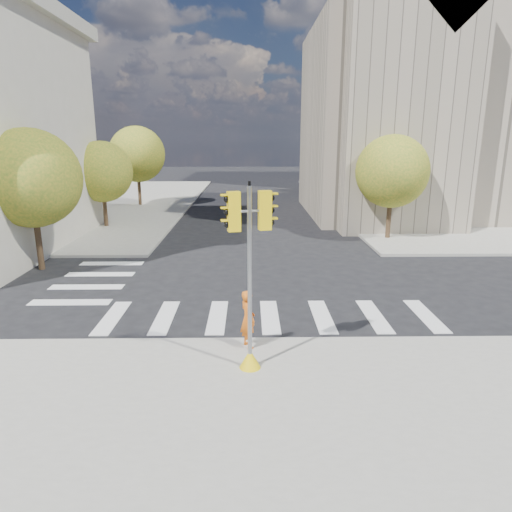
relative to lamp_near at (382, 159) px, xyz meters
The scene contains 15 objects.
ground 16.76m from the lamp_near, 119.74° to the right, with size 160.00×160.00×0.00m, color black.
sidewalk_far_right 17.56m from the lamp_near, 45.00° to the left, with size 28.00×40.00×0.15m, color gray.
sidewalk_far_left 30.79m from the lamp_near, 156.80° to the left, with size 28.00×40.00×0.15m, color gray.
civic_building 9.54m from the lamp_near, 34.00° to the left, with size 26.00×16.00×19.39m.
office_tower 32.99m from the lamp_near, 63.43° to the left, with size 20.00×18.00×30.00m, color #9EA0A3.
tree_lw_near 21.03m from the lamp_near, 151.61° to the right, with size 4.40×4.40×6.41m.
tree_lw_mid 18.52m from the lamp_near, behind, with size 4.00×4.00×5.77m.
tree_lw_far 21.03m from the lamp_near, 151.61° to the left, with size 4.80×4.80×6.95m.
tree_re_near 4.07m from the lamp_near, 97.13° to the right, with size 4.20×4.20×6.16m.
tree_re_mid 8.02m from the lamp_near, 93.58° to the left, with size 4.60×4.60×6.66m.
tree_re_far 20.02m from the lamp_near, 91.43° to the left, with size 4.00×4.00×5.88m.
lamp_near is the anchor object (origin of this frame).
lamp_far 14.00m from the lamp_near, 90.00° to the left, with size 0.35×0.18×8.11m.
traffic_signal 21.82m from the lamp_near, 113.91° to the right, with size 1.08×0.56×4.83m.
photographer 20.90m from the lamp_near, 115.43° to the right, with size 0.62×0.41×1.70m, color #CC5B13.
Camera 1 is at (-0.80, -16.62, 5.98)m, focal length 32.00 mm.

